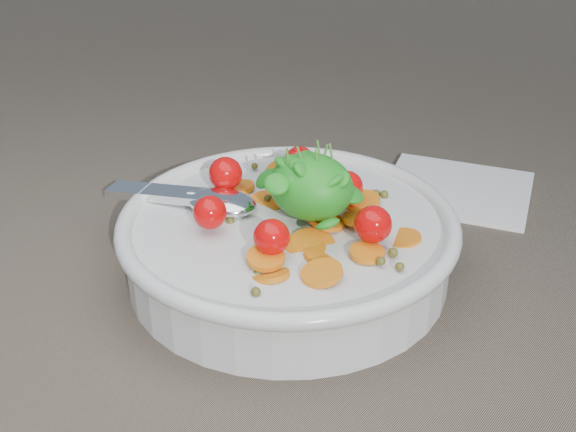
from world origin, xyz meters
The scene contains 3 objects.
ground centered at (0.00, 0.00, 0.00)m, with size 6.00×6.00×0.00m, color #726351.
bowl centered at (-0.01, 0.01, 0.03)m, with size 0.30×0.28×0.12m.
napkin centered at (0.03, 0.24, 0.00)m, with size 0.14×0.13×0.01m, color white.
Camera 1 is at (0.31, -0.39, 0.34)m, focal length 45.00 mm.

